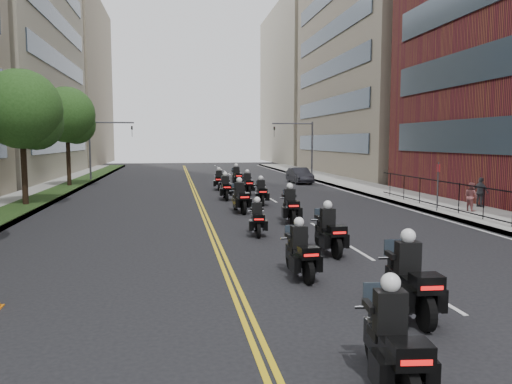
% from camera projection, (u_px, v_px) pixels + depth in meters
% --- Properties ---
extents(sidewalk_right, '(4.00, 90.00, 0.15)m').
position_uv_depth(sidewalk_right, '(404.00, 197.00, 32.80)').
color(sidewalk_right, gray).
rests_on(sidewalk_right, ground).
extents(sidewalk_left, '(4.00, 90.00, 0.15)m').
position_uv_depth(sidewalk_left, '(16.00, 204.00, 28.92)').
color(sidewalk_left, gray).
rests_on(sidewalk_left, ground).
extents(grass_strip, '(2.00, 90.00, 0.04)m').
position_uv_depth(grass_strip, '(31.00, 202.00, 29.04)').
color(grass_strip, '#173312').
rests_on(grass_strip, sidewalk_left).
extents(building_right_tan, '(15.11, 28.00, 30.00)m').
position_uv_depth(building_right_tan, '(394.00, 39.00, 55.38)').
color(building_right_tan, gray).
rests_on(building_right_tan, ground).
extents(building_right_far, '(15.00, 28.00, 26.00)m').
position_uv_depth(building_right_far, '(318.00, 86.00, 85.03)').
color(building_right_far, '#A19B82').
rests_on(building_right_far, ground).
extents(building_left_far, '(16.00, 28.00, 26.00)m').
position_uv_depth(building_left_far, '(49.00, 81.00, 78.00)').
color(building_left_far, gray).
rests_on(building_left_far, ground).
extents(traffic_signal_right, '(4.09, 0.20, 5.60)m').
position_uv_depth(traffic_signal_right, '(303.00, 141.00, 48.72)').
color(traffic_signal_right, '#3F3F44').
rests_on(traffic_signal_right, ground).
extents(traffic_signal_left, '(4.09, 0.20, 5.60)m').
position_uv_depth(traffic_signal_left, '(100.00, 141.00, 45.63)').
color(traffic_signal_left, '#3F3F44').
rests_on(traffic_signal_left, ground).
extents(motorcycle_0, '(0.69, 2.39, 1.77)m').
position_uv_depth(motorcycle_0, '(392.00, 346.00, 7.42)').
color(motorcycle_0, black).
rests_on(motorcycle_0, ground).
extents(motorcycle_1, '(0.64, 2.55, 1.88)m').
position_uv_depth(motorcycle_1, '(410.00, 283.00, 10.55)').
color(motorcycle_1, black).
rests_on(motorcycle_1, ground).
extents(motorcycle_2, '(0.56, 2.24, 1.65)m').
position_uv_depth(motorcycle_2, '(300.00, 254.00, 13.63)').
color(motorcycle_2, black).
rests_on(motorcycle_2, ground).
extents(motorcycle_3, '(0.56, 2.39, 1.77)m').
position_uv_depth(motorcycle_3, '(329.00, 233.00, 16.49)').
color(motorcycle_3, black).
rests_on(motorcycle_3, ground).
extents(motorcycle_4, '(0.56, 2.06, 1.52)m').
position_uv_depth(motorcycle_4, '(257.00, 220.00, 19.79)').
color(motorcycle_4, black).
rests_on(motorcycle_4, ground).
extents(motorcycle_5, '(0.65, 2.47, 1.82)m').
position_uv_depth(motorcycle_5, '(290.00, 207.00, 22.71)').
color(motorcycle_5, black).
rests_on(motorcycle_5, ground).
extents(motorcycle_6, '(0.70, 2.50, 1.84)m').
position_uv_depth(motorcycle_6, '(240.00, 199.00, 25.95)').
color(motorcycle_6, black).
rests_on(motorcycle_6, ground).
extents(motorcycle_7, '(0.58, 2.31, 1.70)m').
position_uv_depth(motorcycle_7, '(261.00, 193.00, 29.20)').
color(motorcycle_7, black).
rests_on(motorcycle_7, ground).
extents(motorcycle_8, '(0.54, 2.39, 1.77)m').
position_uv_depth(motorcycle_8, '(226.00, 189.00, 31.65)').
color(motorcycle_8, black).
rests_on(motorcycle_8, ground).
extents(motorcycle_9, '(0.54, 2.38, 1.76)m').
position_uv_depth(motorcycle_9, '(248.00, 185.00, 34.58)').
color(motorcycle_9, black).
rests_on(motorcycle_9, ground).
extents(motorcycle_10, '(0.65, 2.34, 1.73)m').
position_uv_depth(motorcycle_10, '(219.00, 181.00, 38.05)').
color(motorcycle_10, black).
rests_on(motorcycle_10, ground).
extents(motorcycle_11, '(0.64, 2.55, 1.88)m').
position_uv_depth(motorcycle_11, '(237.00, 177.00, 40.87)').
color(motorcycle_11, black).
rests_on(motorcycle_11, ground).
extents(parked_sedan, '(1.62, 4.23, 1.38)m').
position_uv_depth(parked_sedan, '(300.00, 175.00, 43.91)').
color(parked_sedan, black).
rests_on(parked_sedan, ground).
extents(pedestrian_b, '(0.67, 0.80, 1.48)m').
position_uv_depth(pedestrian_b, '(471.00, 197.00, 25.50)').
color(pedestrian_b, brown).
rests_on(pedestrian_b, sidewalk_right).
extents(pedestrian_c, '(0.67, 1.02, 1.61)m').
position_uv_depth(pedestrian_c, '(481.00, 192.00, 27.07)').
color(pedestrian_c, '#46484F').
rests_on(pedestrian_c, sidewalk_right).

